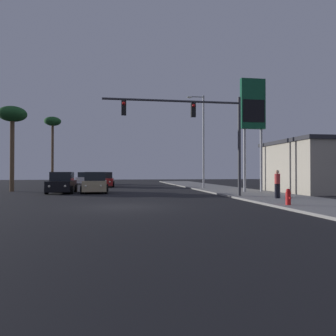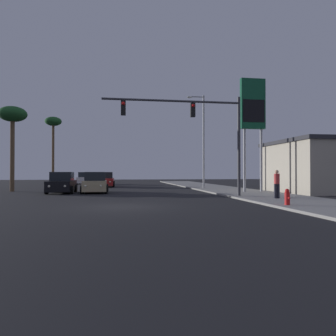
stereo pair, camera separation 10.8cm
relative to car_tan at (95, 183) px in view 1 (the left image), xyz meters
name	(u,v)px [view 1 (the left image)]	position (x,y,z in m)	size (l,w,h in m)	color
ground_plane	(123,207)	(2.03, -11.16, -0.76)	(120.00, 120.00, 0.00)	black
sidewalk_right	(236,191)	(11.53, -1.16, -0.70)	(5.00, 60.00, 0.12)	gray
car_tan	(95,183)	(0.00, 0.00, 0.00)	(2.04, 4.33, 1.68)	tan
car_black	(62,183)	(-2.59, 0.00, 0.00)	(2.04, 4.31, 1.68)	black
car_red	(105,180)	(0.44, 10.85, 0.00)	(2.04, 4.32, 1.68)	maroon
car_white	(85,179)	(-2.68, 19.66, 0.00)	(2.04, 4.34, 1.68)	silver
traffic_light_mast	(200,124)	(7.03, -6.51, 4.05)	(9.00, 0.36, 6.50)	#38383D
street_lamp	(202,137)	(9.92, 3.72, 4.36)	(1.74, 0.24, 9.00)	#99999E
gas_station_sign	(253,110)	(12.45, -2.40, 5.86)	(2.00, 0.42, 9.00)	#99999E
fire_hydrant	(288,197)	(9.68, -12.74, -0.27)	(0.24, 0.34, 0.76)	red
pedestrian_on_sidewalk	(277,183)	(11.08, -8.99, 0.27)	(0.34, 0.32, 1.67)	#23232D
palm_tree_near	(12,118)	(-7.19, 2.84, 5.59)	(2.40, 2.40, 7.35)	brown
palm_tree_far	(53,125)	(-7.57, 22.84, 7.76)	(2.40, 2.40, 9.80)	brown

